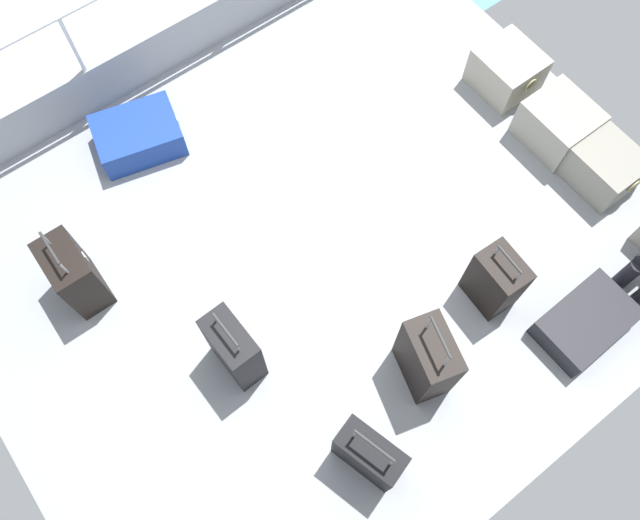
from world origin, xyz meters
TOP-DOWN VIEW (x-y plane):
  - ground_plane at (0.00, 0.00)m, footprint 4.40×5.20m
  - gunwale_port at (-2.17, 0.00)m, footprint 0.06×5.20m
  - cargo_crate_0 at (-0.30, 2.16)m, footprint 0.53×0.46m
  - cargo_crate_1 at (0.34, 2.11)m, footprint 0.56×0.47m
  - cargo_crate_2 at (0.84, 2.12)m, footprint 0.54×0.44m
  - suitcase_0 at (1.04, 0.74)m, footprint 0.37×0.27m
  - suitcase_1 at (1.64, 1.12)m, footprint 0.46×0.69m
  - suitcase_2 at (-1.62, -0.63)m, footprint 0.63×0.76m
  - suitcase_3 at (-0.77, -1.60)m, footprint 0.43×0.27m
  - suitcase_4 at (1.43, -0.70)m, footprint 0.48×0.32m
  - suitcase_5 at (0.36, -1.00)m, footprint 0.41×0.23m
  - suitcase_6 at (1.19, -0.02)m, footprint 0.48×0.36m

SIDE VIEW (x-z plane):
  - ground_plane at x=0.00m, z-range -0.06..0.00m
  - suitcase_1 at x=1.64m, z-range 0.00..0.20m
  - suitcase_2 at x=-1.62m, z-range 0.00..0.26m
  - cargo_crate_2 at x=0.84m, z-range 0.00..0.34m
  - cargo_crate_0 at x=-0.30m, z-range 0.00..0.36m
  - cargo_crate_1 at x=0.34m, z-range 0.00..0.37m
  - gunwale_port at x=-2.17m, z-range 0.00..0.45m
  - suitcase_4 at x=1.43m, z-range -0.10..0.61m
  - suitcase_0 at x=1.04m, z-range -0.06..0.61m
  - suitcase_3 at x=-0.77m, z-range -0.08..0.67m
  - suitcase_5 at x=0.36m, z-range -0.06..0.70m
  - suitcase_6 at x=1.19m, z-range -0.10..0.76m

